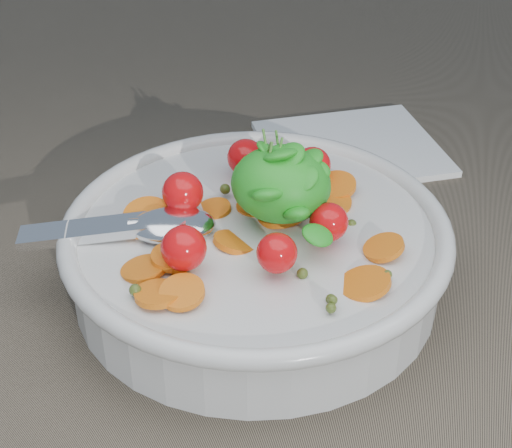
# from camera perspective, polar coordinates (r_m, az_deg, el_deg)

# --- Properties ---
(ground) EXTENTS (6.00, 6.00, 0.00)m
(ground) POSITION_cam_1_polar(r_m,az_deg,el_deg) (0.64, 1.50, -5.53)
(ground) COLOR #796B56
(ground) RESTS_ON ground
(bowl) EXTENTS (0.34, 0.31, 0.13)m
(bowl) POSITION_cam_1_polar(r_m,az_deg,el_deg) (0.64, -0.00, -1.78)
(bowl) COLOR silver
(bowl) RESTS_ON ground
(napkin) EXTENTS (0.24, 0.23, 0.01)m
(napkin) POSITION_cam_1_polar(r_m,az_deg,el_deg) (0.85, 6.93, 5.51)
(napkin) COLOR white
(napkin) RESTS_ON ground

